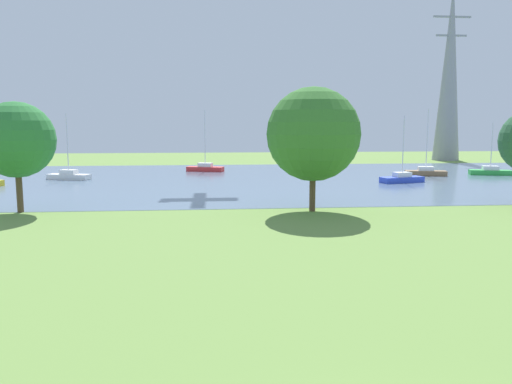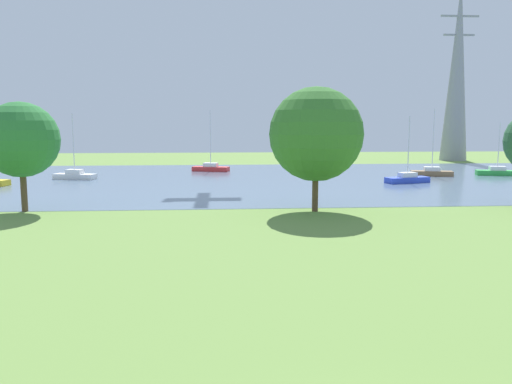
{
  "view_description": "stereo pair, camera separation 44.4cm",
  "coord_description": "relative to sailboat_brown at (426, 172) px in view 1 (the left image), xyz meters",
  "views": [
    {
      "loc": [
        -3.83,
        -7.64,
        6.44
      ],
      "look_at": [
        -1.53,
        18.08,
        2.91
      ],
      "focal_mm": 35.98,
      "sensor_mm": 36.0,
      "label": 1
    },
    {
      "loc": [
        -3.39,
        -7.67,
        6.44
      ],
      "look_at": [
        -1.53,
        18.08,
        2.91
      ],
      "focal_mm": 35.98,
      "sensor_mm": 36.0,
      "label": 2
    }
  ],
  "objects": [
    {
      "name": "sailboat_red",
      "position": [
        -26.62,
        7.89,
        -0.0
      ],
      "size": [
        5.03,
        2.89,
        7.97
      ],
      "color": "red",
      "rests_on": "water_surface"
    },
    {
      "name": "tree_mid_shore",
      "position": [
        -39.63,
        -21.84,
        4.71
      ],
      "size": [
        5.39,
        5.39,
        7.9
      ],
      "color": "brown",
      "rests_on": "ground"
    },
    {
      "name": "ground_plane",
      "position": [
        -22.13,
        -29.99,
        -0.48
      ],
      "size": [
        160.0,
        160.0,
        0.0
      ],
      "primitive_type": "plane",
      "color": "olive"
    },
    {
      "name": "sailboat_brown",
      "position": [
        0.0,
        0.0,
        0.0
      ],
      "size": [
        5.02,
        2.6,
        7.98
      ],
      "color": "brown",
      "rests_on": "water_surface"
    },
    {
      "name": "electricity_pylon",
      "position": [
        14.17,
        24.84,
        14.35
      ],
      "size": [
        6.4,
        4.4,
        29.62
      ],
      "color": "gray",
      "rests_on": "ground"
    },
    {
      "name": "sailboat_blue",
      "position": [
        -5.47,
        -6.6,
        -0.01
      ],
      "size": [
        5.03,
        2.75,
        7.1
      ],
      "color": "blue",
      "rests_on": "water_surface"
    },
    {
      "name": "sailboat_white",
      "position": [
        -41.88,
        -0.47,
        -0.01
      ],
      "size": [
        5.03,
        2.81,
        7.4
      ],
      "color": "white",
      "rests_on": "water_surface"
    },
    {
      "name": "tree_west_far",
      "position": [
        -18.59,
        -23.29,
        5.1
      ],
      "size": [
        6.75,
        6.75,
        8.96
      ],
      "color": "brown",
      "rests_on": "ground"
    },
    {
      "name": "water_surface",
      "position": [
        -22.13,
        -1.99,
        -0.47
      ],
      "size": [
        140.0,
        40.0,
        0.02
      ],
      "primitive_type": "cube",
      "color": "slate",
      "rests_on": "ground"
    },
    {
      "name": "sailboat_green",
      "position": [
        8.24,
        0.12,
        -0.02
      ],
      "size": [
        5.03,
        2.75,
        6.39
      ],
      "color": "green",
      "rests_on": "water_surface"
    }
  ]
}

